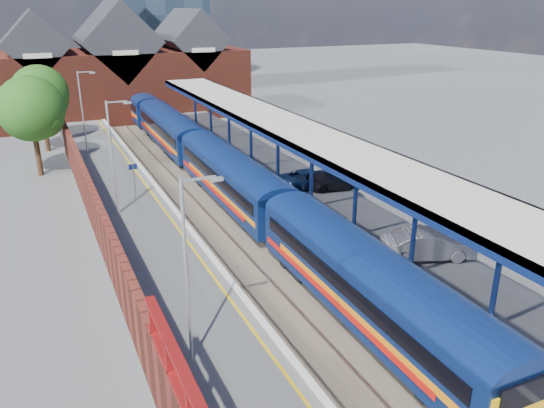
{
  "coord_description": "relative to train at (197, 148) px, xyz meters",
  "views": [
    {
      "loc": [
        -10.58,
        -9.94,
        13.23
      ],
      "look_at": [
        1.15,
        15.63,
        2.6
      ],
      "focal_mm": 35.0,
      "sensor_mm": 36.0,
      "label": 1
    }
  ],
  "objects": [
    {
      "name": "train",
      "position": [
        0.0,
        0.0,
        0.0
      ],
      "size": [
        3.0,
        65.93,
        3.45
      ],
      "color": "#0B1D51",
      "rests_on": "ground"
    },
    {
      "name": "parked_car_dark",
      "position": [
        6.76,
        -10.81,
        -0.52
      ],
      "size": [
        4.42,
        2.49,
        1.21
      ],
      "primitive_type": "imported",
      "rotation": [
        0.0,
        0.0,
        1.37
      ],
      "color": "black",
      "rests_on": "right_platform"
    },
    {
      "name": "lamp_post_d",
      "position": [
        -7.86,
        6.83,
        2.87
      ],
      "size": [
        1.48,
        0.18,
        7.0
      ],
      "color": "#A5A8AA",
      "rests_on": "left_platform"
    },
    {
      "name": "lamp_post_c",
      "position": [
        -7.86,
        -9.17,
        2.87
      ],
      "size": [
        1.48,
        0.18,
        7.0
      ],
      "color": "#A5A8AA",
      "rests_on": "left_platform"
    },
    {
      "name": "left_platform",
      "position": [
        -6.99,
        -11.17,
        -1.62
      ],
      "size": [
        5.0,
        76.0,
        1.0
      ],
      "primitive_type": "cube",
      "color": "#565659",
      "rests_on": "ground"
    },
    {
      "name": "coping_right",
      "position": [
        1.66,
        -11.17,
        -1.1
      ],
      "size": [
        0.3,
        76.0,
        0.05
      ],
      "primitive_type": "cube",
      "color": "silver",
      "rests_on": "right_platform"
    },
    {
      "name": "brick_wall",
      "position": [
        -9.59,
        -17.63,
        0.33
      ],
      "size": [
        0.35,
        50.0,
        3.86
      ],
      "color": "maroon",
      "rests_on": "left_platform"
    },
    {
      "name": "lamp_post_b",
      "position": [
        -7.86,
        -25.17,
        2.87
      ],
      "size": [
        1.48,
        0.18,
        7.0
      ],
      "color": "#A5A8AA",
      "rests_on": "left_platform"
    },
    {
      "name": "canopy",
      "position": [
        3.99,
        -9.22,
        3.13
      ],
      "size": [
        4.5,
        52.0,
        4.48
      ],
      "color": "navy",
      "rests_on": "right_platform"
    },
    {
      "name": "tree_far",
      "position": [
        -10.84,
        12.74,
        3.23
      ],
      "size": [
        5.2,
        5.2,
        8.1
      ],
      "color": "#382314",
      "rests_on": "ground"
    },
    {
      "name": "ground",
      "position": [
        -1.49,
        -1.17,
        -2.12
      ],
      "size": [
        240.0,
        240.0,
        0.0
      ],
      "primitive_type": "plane",
      "color": "#5B5B5E",
      "rests_on": "ground"
    },
    {
      "name": "rails",
      "position": [
        -1.49,
        -11.17,
        -2.0
      ],
      "size": [
        4.51,
        76.0,
        0.14
      ],
      "color": "slate",
      "rests_on": "ground"
    },
    {
      "name": "station_building",
      "position": [
        -1.49,
        26.83,
        3.33
      ],
      "size": [
        30.0,
        12.12,
        13.78
      ],
      "color": "maroon",
      "rests_on": "ground"
    },
    {
      "name": "coping_left",
      "position": [
        -4.64,
        -11.17,
        -1.1
      ],
      "size": [
        0.3,
        76.0,
        0.05
      ],
      "primitive_type": "cube",
      "color": "silver",
      "rests_on": "left_platform"
    },
    {
      "name": "yellow_line",
      "position": [
        -5.24,
        -11.17,
        -1.12
      ],
      "size": [
        0.14,
        76.0,
        0.01
      ],
      "primitive_type": "cube",
      "color": "yellow",
      "rests_on": "left_platform"
    },
    {
      "name": "tree_near",
      "position": [
        -11.84,
        4.74,
        3.23
      ],
      "size": [
        5.2,
        5.2,
        8.1
      ],
      "color": "#382314",
      "rests_on": "ground"
    },
    {
      "name": "platform_sign",
      "position": [
        -6.49,
        -7.17,
        0.57
      ],
      "size": [
        0.55,
        0.08,
        2.5
      ],
      "color": "#A5A8AA",
      "rests_on": "left_platform"
    },
    {
      "name": "parked_car_silver",
      "position": [
        5.37,
        -22.14,
        -0.35
      ],
      "size": [
        4.94,
        3.07,
        1.54
      ],
      "primitive_type": "imported",
      "rotation": [
        0.0,
        0.0,
        1.24
      ],
      "color": "#9F9EA3",
      "rests_on": "right_platform"
    },
    {
      "name": "parked_car_blue",
      "position": [
        5.42,
        -9.67,
        -0.48
      ],
      "size": [
        4.64,
        2.26,
        1.27
      ],
      "primitive_type": "imported",
      "rotation": [
        0.0,
        0.0,
        1.54
      ],
      "color": "navy",
      "rests_on": "right_platform"
    },
    {
      "name": "right_platform",
      "position": [
        4.51,
        -11.17,
        -1.62
      ],
      "size": [
        6.0,
        76.0,
        1.0
      ],
      "primitive_type": "cube",
      "color": "#565659",
      "rests_on": "ground"
    },
    {
      "name": "ballast_bed",
      "position": [
        -1.49,
        -11.17,
        -2.09
      ],
      "size": [
        6.0,
        76.0,
        0.06
      ],
      "primitive_type": "cube",
      "color": "#473D33",
      "rests_on": "ground"
    }
  ]
}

